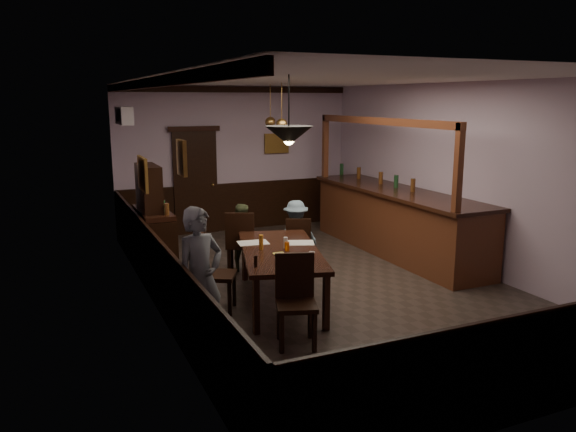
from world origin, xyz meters
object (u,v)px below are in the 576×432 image
chair_near (296,295)px  soda_can (287,246)px  dining_table (280,254)px  person_standing (200,278)px  person_seated_left (241,237)px  chair_far_left (241,241)px  chair_side (211,269)px  sideboard (153,230)px  coffee_cup (312,255)px  pendant_brass_mid (282,125)px  pendant_iron (289,136)px  chair_far_right (298,243)px  person_seated_right (296,234)px  bar_counter (396,220)px  pendant_brass_far (270,122)px

chair_near → soda_can: bearing=89.2°
dining_table → chair_near: bearing=-105.7°
person_standing → person_seated_left: (1.34, 2.53, -0.25)m
dining_table → chair_near: (-0.36, -1.27, -0.12)m
chair_far_left → chair_side: chair_side is taller
soda_can → sideboard: 2.56m
coffee_cup → pendant_brass_mid: pendant_brass_mid is taller
person_seated_left → pendant_iron: bearing=111.2°
coffee_cup → sideboard: sideboard is taller
dining_table → soda_can: (0.05, -0.11, 0.12)m
dining_table → person_standing: size_ratio=1.50×
chair_side → soda_can: (0.99, -0.19, 0.24)m
chair_far_right → chair_near: size_ratio=0.88×
person_seated_right → person_seated_left: bearing=-10.0°
dining_table → chair_far_right: 1.36m
dining_table → chair_side: size_ratio=2.31×
chair_far_left → pendant_iron: size_ratio=1.30×
person_standing → bar_counter: (4.24, 2.40, -0.18)m
dining_table → person_seated_left: 1.62m
person_standing → soda_can: (1.40, 0.80, 0.01)m
sideboard → person_standing: bearing=-90.8°
chair_side → pendant_brass_mid: 3.41m
chair_near → person_seated_right: (1.21, 2.63, 0.00)m
sideboard → bar_counter: 4.24m
chair_side → pendant_brass_far: (2.15, 3.21, 1.73)m
chair_far_right → chair_near: 2.63m
dining_table → person_seated_left: (-0.01, 1.61, -0.14)m
person_seated_left → dining_table: bearing=116.6°
person_standing → soda_can: person_standing is taller
pendant_brass_far → pendant_brass_mid: bearing=-101.2°
chair_far_right → chair_side: size_ratio=0.87×
coffee_cup → pendant_iron: pendant_iron is taller
coffee_cup → soda_can: 0.48m
sideboard → pendant_brass_mid: size_ratio=2.14×
chair_near → pendant_brass_far: size_ratio=1.27×
sideboard → bar_counter: (4.20, -0.56, -0.08)m
chair_far_left → soda_can: (0.15, -1.46, 0.25)m
coffee_cup → bar_counter: 3.41m
person_standing → sideboard: sideboard is taller
person_seated_left → chair_side: bearing=84.8°
pendant_brass_mid → pendant_brass_far: size_ratio=1.00×
bar_counter → pendant_iron: (-3.11, -2.26, 1.70)m
person_seated_right → pendant_iron: 2.97m
chair_near → person_seated_left: size_ratio=0.94×
bar_counter → pendant_brass_mid: bearing=157.5°
person_seated_right → soda_can: (-0.81, -1.48, 0.25)m
dining_table → bar_counter: size_ratio=0.55×
pendant_iron → soda_can: bearing=68.0°
chair_far_left → bar_counter: size_ratio=0.24×
soda_can → pendant_iron: 1.66m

